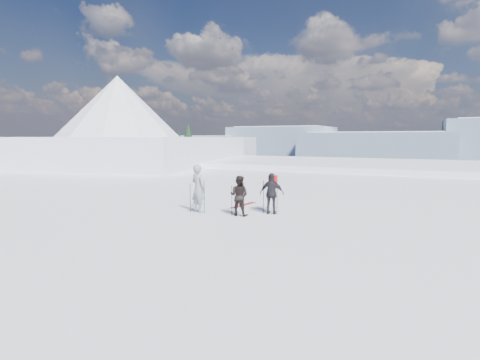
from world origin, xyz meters
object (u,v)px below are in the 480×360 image
object	(u,v)px
skier_dark	(239,196)
skier_pack	(272,194)
skier_grey	(198,189)
skis_loose	(244,205)

from	to	relation	value
skier_dark	skier_pack	size ratio (longest dim) A/B	0.95
skier_grey	skier_pack	xyz separation A→B (m)	(2.75, 0.96, -0.15)
skier_grey	skier_dark	distance (m)	1.74
skier_dark	skier_pack	world-z (taller)	skier_pack
skier_dark	skis_loose	size ratio (longest dim) A/B	0.91
skier_dark	skier_pack	bearing A→B (deg)	-144.43
skier_pack	skis_loose	distance (m)	2.30
skier_grey	skis_loose	world-z (taller)	skier_grey
skier_pack	skier_grey	bearing A→B (deg)	7.13
skier_dark	skier_pack	xyz separation A→B (m)	(1.03, 0.81, 0.04)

